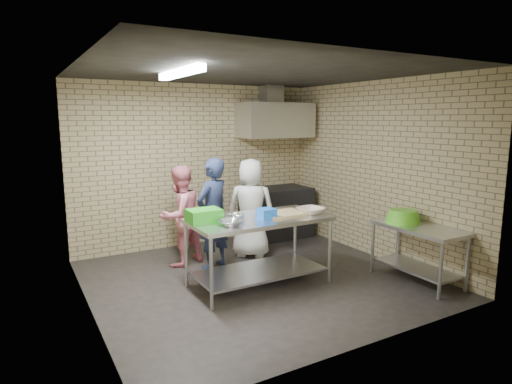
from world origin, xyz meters
TOP-DOWN VIEW (x-y plane):
  - floor at (0.00, 0.00)m, footprint 4.20×4.20m
  - ceiling at (0.00, 0.00)m, footprint 4.20×4.20m
  - back_wall at (0.00, 2.00)m, footprint 4.20×0.06m
  - front_wall at (0.00, -2.00)m, footprint 4.20×0.06m
  - left_wall at (-2.10, 0.00)m, footprint 0.06×4.00m
  - right_wall at (2.10, 0.00)m, footprint 0.06×4.00m
  - prep_table at (-0.07, -0.17)m, footprint 1.78×0.89m
  - side_counter at (1.80, -1.10)m, footprint 0.60×1.20m
  - stove at (1.35, 1.65)m, footprint 1.20×0.70m
  - range_hood at (1.35, 1.70)m, footprint 1.30×0.60m
  - hood_duct at (1.35, 1.85)m, footprint 0.35×0.30m
  - wall_shelf at (1.65, 1.89)m, footprint 0.80×0.20m
  - fluorescent_fixture at (-1.00, 0.00)m, footprint 0.10×1.25m
  - green_crate at (-0.77, -0.05)m, footprint 0.40×0.30m
  - blue_tub at (-0.02, -0.27)m, footprint 0.20×0.20m
  - cutting_board at (0.28, -0.19)m, footprint 0.54×0.42m
  - mixing_bowl_a at (-0.57, -0.37)m, footprint 0.30×0.30m
  - mixing_bowl_b at (-0.37, -0.12)m, footprint 0.23×0.23m
  - ceramic_bowl at (0.63, -0.32)m, footprint 0.38×0.38m
  - green_basin at (1.78, -0.85)m, footprint 0.46×0.46m
  - bottle_red at (1.40, 1.89)m, footprint 0.07×0.07m
  - man_navy at (-0.32, 0.70)m, footprint 0.69×0.59m
  - woman_pink at (-0.67, 1.07)m, footprint 0.88×0.79m
  - woman_white at (0.42, 0.92)m, footprint 0.89×0.84m

SIDE VIEW (x-z plane):
  - floor at x=0.00m, z-range 0.00..0.00m
  - side_counter at x=1.80m, z-range 0.00..0.75m
  - prep_table at x=-0.07m, z-range 0.00..0.89m
  - stove at x=1.35m, z-range 0.00..0.90m
  - woman_pink at x=-0.67m, z-range 0.00..1.47m
  - woman_white at x=0.42m, z-range 0.00..1.53m
  - man_navy at x=-0.32m, z-range 0.00..1.59m
  - green_basin at x=1.78m, z-range 0.75..0.92m
  - cutting_board at x=0.28m, z-range 0.89..0.92m
  - mixing_bowl_b at x=-0.37m, z-range 0.89..0.96m
  - mixing_bowl_a at x=-0.57m, z-range 0.89..0.96m
  - ceramic_bowl at x=0.63m, z-range 0.89..0.97m
  - blue_tub at x=-0.02m, z-range 0.89..1.02m
  - green_crate at x=-0.77m, z-range 0.89..1.05m
  - back_wall at x=0.00m, z-range 0.00..2.70m
  - front_wall at x=0.00m, z-range 0.00..2.70m
  - left_wall at x=-2.10m, z-range 0.00..2.70m
  - right_wall at x=2.10m, z-range 0.00..2.70m
  - wall_shelf at x=1.65m, z-range 1.90..1.94m
  - bottle_red at x=1.40m, z-range 1.94..2.12m
  - range_hood at x=1.35m, z-range 1.80..2.40m
  - hood_duct at x=1.35m, z-range 2.40..2.70m
  - fluorescent_fixture at x=-1.00m, z-range 2.60..2.68m
  - ceiling at x=0.00m, z-range 2.70..2.70m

